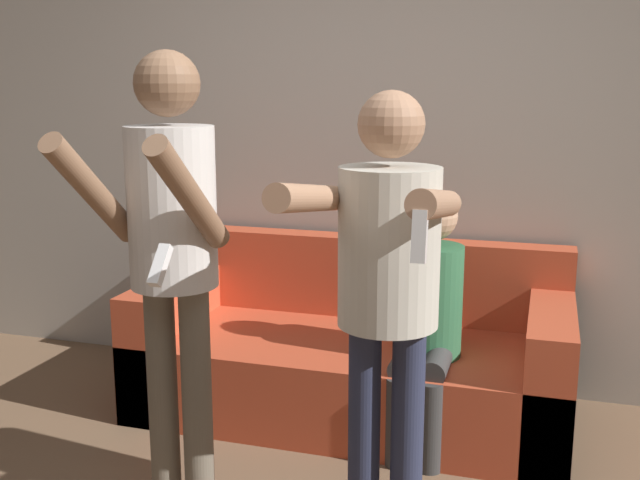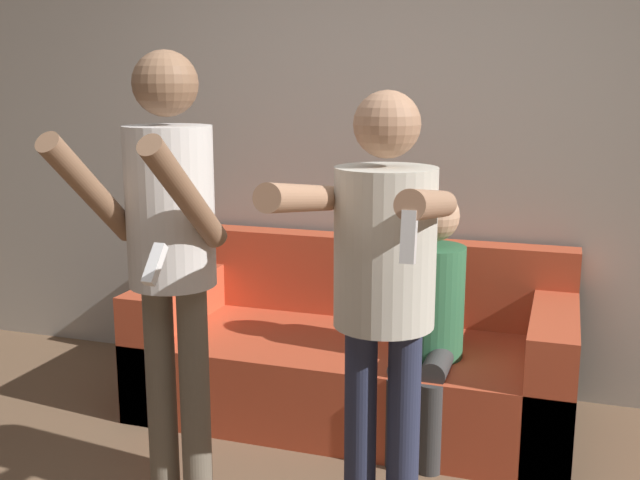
{
  "view_description": "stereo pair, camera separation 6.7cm",
  "coord_description": "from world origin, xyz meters",
  "views": [
    {
      "loc": [
        0.82,
        -1.81,
        1.58
      ],
      "look_at": [
        -0.04,
        1.0,
        0.97
      ],
      "focal_mm": 42.0,
      "sensor_mm": 36.0,
      "label": 1
    },
    {
      "loc": [
        0.89,
        -1.79,
        1.58
      ],
      "look_at": [
        -0.04,
        1.0,
        0.97
      ],
      "focal_mm": 42.0,
      "sensor_mm": 36.0,
      "label": 2
    }
  ],
  "objects": [
    {
      "name": "person_standing_right",
      "position": [
        0.35,
        0.48,
        0.98
      ],
      "size": [
        0.45,
        0.72,
        1.56
      ],
      "color": "#282D47",
      "rests_on": "ground_plane"
    },
    {
      "name": "person_seated",
      "position": [
        0.35,
        1.33,
        0.62
      ],
      "size": [
        0.29,
        0.52,
        1.14
      ],
      "color": "#383838",
      "rests_on": "ground_plane"
    },
    {
      "name": "couch",
      "position": [
        -0.04,
        1.55,
        0.27
      ],
      "size": [
        2.03,
        0.91,
        0.81
      ],
      "color": "#C64C2D",
      "rests_on": "ground_plane"
    },
    {
      "name": "wall_back",
      "position": [
        0.0,
        2.03,
        1.35
      ],
      "size": [
        6.4,
        0.06,
        2.7
      ],
      "color": "#B7B2A8",
      "rests_on": "ground_plane"
    },
    {
      "name": "person_standing_left",
      "position": [
        -0.42,
        0.48,
        1.05
      ],
      "size": [
        0.43,
        0.62,
        1.7
      ],
      "color": "#6B6051",
      "rests_on": "ground_plane"
    }
  ]
}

